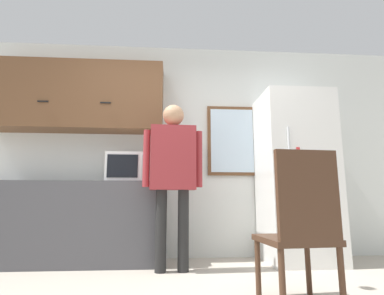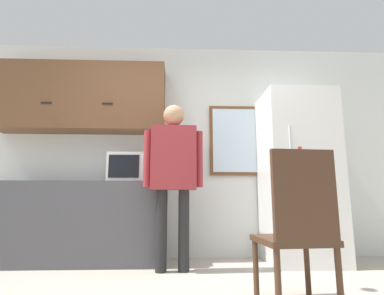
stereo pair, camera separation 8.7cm
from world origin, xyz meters
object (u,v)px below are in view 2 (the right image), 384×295
Objects in this scene: microwave at (131,168)px; refrigerator at (298,176)px; person at (173,166)px; chair at (298,224)px.

refrigerator is (1.92, -0.04, -0.08)m from microwave.
person is (0.49, -0.38, -0.02)m from microwave.
microwave is 2.03m from chair.
person is 1.47m from refrigerator.
person is 1.66× the size of chair.
chair is at bearing -112.62° from refrigerator.
microwave is at bearing -52.17° from chair.
person reaches higher than chair.
chair is at bearing -47.30° from microwave.
refrigerator is at bearing -117.50° from chair.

